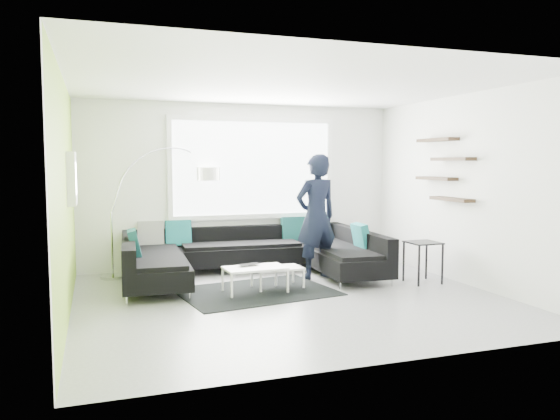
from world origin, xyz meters
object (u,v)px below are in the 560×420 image
object	(u,v)px
sectional_sofa	(251,256)
coffee_table	(267,278)
person	(316,217)
laptop	(250,265)
arc_lamp	(111,213)
side_table	(423,262)

from	to	relation	value
sectional_sofa	coffee_table	bearing A→B (deg)	-86.50
coffee_table	person	world-z (taller)	person
person	laptop	xyz separation A→B (m)	(-1.21, -0.53, -0.59)
sectional_sofa	laptop	bearing A→B (deg)	-103.04
arc_lamp	laptop	distance (m)	2.45
sectional_sofa	arc_lamp	xyz separation A→B (m)	(-2.03, 0.74, 0.66)
coffee_table	sectional_sofa	bearing A→B (deg)	87.33
sectional_sofa	person	distance (m)	1.18
side_table	laptop	bearing A→B (deg)	173.48
sectional_sofa	side_table	distance (m)	2.61
sectional_sofa	arc_lamp	size ratio (longest dim) A/B	1.92
person	coffee_table	bearing A→B (deg)	18.06
arc_lamp	side_table	xyz separation A→B (m)	(4.39, -1.83, -0.72)
arc_lamp	laptop	xyz separation A→B (m)	(1.80, -1.54, -0.66)
side_table	laptop	world-z (taller)	side_table
arc_lamp	laptop	bearing A→B (deg)	-53.36
arc_lamp	laptop	world-z (taller)	arc_lamp
side_table	person	distance (m)	1.74
coffee_table	arc_lamp	bearing A→B (deg)	139.70
side_table	coffee_table	bearing A→B (deg)	172.88
arc_lamp	person	size ratio (longest dim) A/B	1.07
coffee_table	laptop	size ratio (longest dim) A/B	3.13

